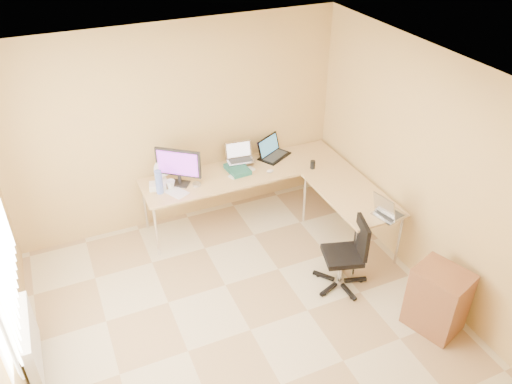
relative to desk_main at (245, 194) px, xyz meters
name	(u,v)px	position (x,y,z in m)	size (l,w,h in m)	color
floor	(250,330)	(-0.72, -1.85, -0.36)	(4.50, 4.50, 0.00)	#C9B892
ceiling	(248,93)	(-0.72, -1.85, 2.24)	(4.50, 4.50, 0.00)	white
wall_back	(178,128)	(-0.72, 0.40, 0.93)	(4.50, 4.50, 0.00)	tan
wall_right	(436,180)	(1.38, -1.85, 0.93)	(4.50, 4.50, 0.00)	tan
desk_main	(245,194)	(0.00, 0.00, 0.00)	(2.65, 0.70, 0.73)	tan
desk_return	(349,218)	(0.98, -1.00, 0.00)	(0.70, 1.30, 0.73)	tan
monitor	(179,167)	(-0.85, 0.03, 0.61)	(0.56, 0.18, 0.48)	black
book_stack	(237,169)	(-0.09, 0.03, 0.39)	(0.25, 0.34, 0.06)	#1E5B4F
laptop_center	(240,153)	(0.01, 0.17, 0.54)	(0.35, 0.27, 0.23)	#A6A5AF
laptop_black	(275,148)	(0.51, 0.18, 0.50)	(0.43, 0.31, 0.27)	black
keyboard	(242,173)	(-0.06, -0.05, 0.37)	(0.37, 0.10, 0.02)	silver
mouse	(270,171)	(0.28, -0.17, 0.38)	(0.10, 0.06, 0.03)	silver
mug	(170,184)	(-0.98, -0.01, 0.42)	(0.11, 0.11, 0.10)	white
cd_stack	(197,184)	(-0.67, -0.08, 0.38)	(0.11, 0.11, 0.03)	silver
water_bottle	(159,182)	(-1.13, -0.06, 0.52)	(0.09, 0.09, 0.30)	#607BD8
papers	(177,192)	(-0.94, -0.14, 0.37)	(0.19, 0.27, 0.01)	silver
white_box	(158,186)	(-1.13, 0.04, 0.40)	(0.20, 0.15, 0.07)	white
desk_fan	(162,171)	(-1.02, 0.20, 0.50)	(0.21, 0.21, 0.27)	white
black_cup	(313,165)	(0.82, -0.30, 0.42)	(0.06, 0.06, 0.11)	black
laptop_return	(391,206)	(1.11, -1.55, 0.49)	(0.29, 0.37, 0.25)	#A9AAAD
office_chair	(343,250)	(0.48, -1.63, 0.14)	(0.52, 0.52, 0.87)	black
cabinet	(438,300)	(1.04, -2.54, -0.01)	(0.42, 0.52, 0.71)	brown
radiator	(31,342)	(-2.75, -1.45, -0.02)	(0.09, 0.80, 0.55)	white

